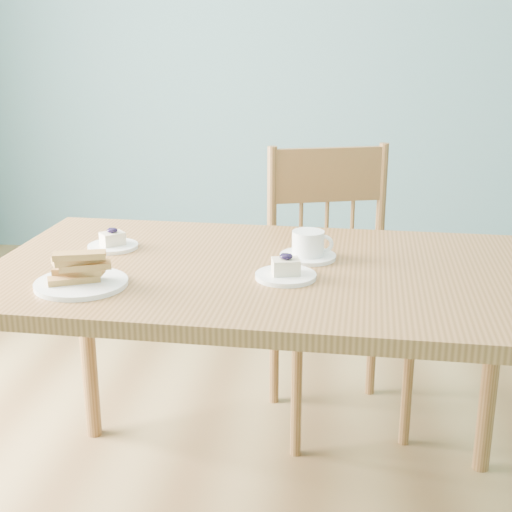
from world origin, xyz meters
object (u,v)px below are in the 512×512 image
at_px(dining_table, 266,295).
at_px(biscotti_plate, 81,275).
at_px(dining_chair, 336,288).
at_px(cheesecake_plate_near, 286,272).
at_px(cheesecake_plate_far, 113,243).
at_px(coffee_cup, 309,247).

distance_m(dining_table, biscotti_plate, 0.50).
bearing_deg(dining_chair, cheesecake_plate_near, -117.32).
distance_m(dining_table, dining_chair, 0.69).
relative_size(dining_table, cheesecake_plate_far, 10.45).
bearing_deg(cheesecake_plate_near, cheesecake_plate_far, 158.35).
bearing_deg(biscotti_plate, cheesecake_plate_near, 13.02).
bearing_deg(cheesecake_plate_far, biscotti_plate, -86.53).
bearing_deg(dining_table, dining_chair, 75.22).
height_order(cheesecake_plate_far, coffee_cup, coffee_cup).
height_order(dining_table, dining_chair, dining_chair).
xyz_separation_m(cheesecake_plate_near, cheesecake_plate_far, (-0.52, 0.21, -0.00)).
bearing_deg(biscotti_plate, coffee_cup, 27.65).
xyz_separation_m(dining_table, coffee_cup, (0.11, 0.09, 0.11)).
relative_size(dining_table, dining_chair, 1.51).
distance_m(cheesecake_plate_far, coffee_cup, 0.57).
relative_size(dining_chair, coffee_cup, 6.45).
xyz_separation_m(dining_chair, coffee_cup, (-0.08, -0.54, 0.31)).
relative_size(dining_table, cheesecake_plate_near, 9.68).
distance_m(cheesecake_plate_near, biscotti_plate, 0.52).
relative_size(dining_chair, cheesecake_plate_far, 6.94).
distance_m(dining_chair, cheesecake_plate_near, 0.79).
distance_m(dining_chair, biscotti_plate, 1.09).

